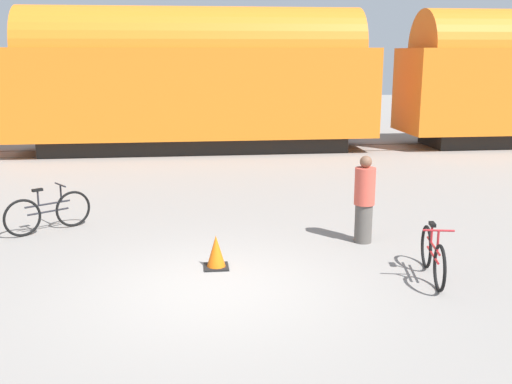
{
  "coord_description": "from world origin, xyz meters",
  "views": [
    {
      "loc": [
        -0.37,
        -8.38,
        3.43
      ],
      "look_at": [
        0.81,
        1.52,
        1.1
      ],
      "focal_mm": 42.0,
      "sensor_mm": 36.0,
      "label": 1
    }
  ],
  "objects": [
    {
      "name": "rail_near",
      "position": [
        0.0,
        12.13,
        0.01
      ],
      "size": [
        52.39,
        0.07,
        0.01
      ],
      "primitive_type": "cube",
      "color": "#4C4238",
      "rests_on": "ground_plane"
    },
    {
      "name": "person_in_red",
      "position": [
        2.85,
        1.91,
        0.8
      ],
      "size": [
        0.38,
        0.38,
        1.62
      ],
      "rotation": [
        0.0,
        0.0,
        3.21
      ],
      "color": "#514C47",
      "rests_on": "ground_plane"
    },
    {
      "name": "bicycle_maroon",
      "position": [
        3.38,
        -0.0,
        0.37
      ],
      "size": [
        0.47,
        1.67,
        0.88
      ],
      "color": "black",
      "rests_on": "ground_plane"
    },
    {
      "name": "freight_train",
      "position": [
        -0.0,
        12.85,
        2.59
      ],
      "size": [
        40.39,
        2.9,
        4.96
      ],
      "color": "black",
      "rests_on": "ground_plane"
    },
    {
      "name": "ground_plane",
      "position": [
        0.0,
        0.0,
        0.0
      ],
      "size": [
        80.0,
        80.0,
        0.0
      ],
      "primitive_type": "plane",
      "color": "gray"
    },
    {
      "name": "bicycle_black",
      "position": [
        -3.07,
        3.31,
        0.39
      ],
      "size": [
        1.47,
        1.04,
        0.91
      ],
      "color": "black",
      "rests_on": "ground_plane"
    },
    {
      "name": "traffic_cone",
      "position": [
        0.08,
        0.87,
        0.25
      ],
      "size": [
        0.4,
        0.4,
        0.55
      ],
      "color": "black",
      "rests_on": "ground_plane"
    },
    {
      "name": "rail_far",
      "position": [
        0.0,
        13.57,
        0.01
      ],
      "size": [
        52.39,
        0.07,
        0.01
      ],
      "primitive_type": "cube",
      "color": "#4C4238",
      "rests_on": "ground_plane"
    }
  ]
}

